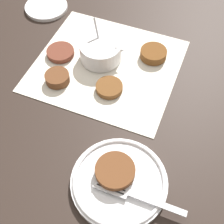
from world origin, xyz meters
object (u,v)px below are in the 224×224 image
serving_plate (119,182)px  fritter_on_plate (115,171)px  sauce_bowl (101,50)px  fork (129,193)px  extra_saucer (46,7)px

serving_plate → fritter_on_plate: (-0.01, 0.01, 0.02)m
serving_plate → fritter_on_plate: 0.02m
fritter_on_plate → sauce_bowl: bearing=110.6°
fritter_on_plate → fork: (0.04, -0.03, -0.01)m
sauce_bowl → serving_plate: 0.35m
fork → extra_saucer: size_ratio=1.44×
serving_plate → fork: bearing=-40.6°
serving_plate → fork: (0.03, -0.02, 0.01)m
sauce_bowl → serving_plate: (0.13, -0.33, -0.02)m
serving_plate → extra_saucer: (-0.35, 0.48, -0.00)m
fork → fritter_on_plate: bearing=138.0°
fork → extra_saucer: bearing=126.6°
fritter_on_plate → serving_plate: bearing=-44.6°
fritter_on_plate → extra_saucer: 0.58m
sauce_bowl → fritter_on_plate: bearing=-69.4°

